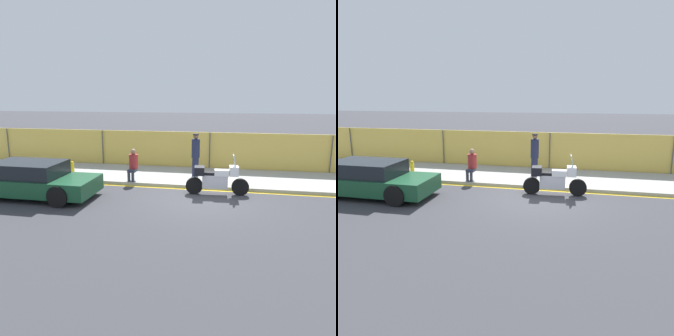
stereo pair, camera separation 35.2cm
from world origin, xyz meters
TOP-DOWN VIEW (x-y plane):
  - ground_plane at (0.00, 0.00)m, footprint 120.00×120.00m
  - sidewalk at (0.00, 2.85)m, footprint 40.64×3.37m
  - curb_paint_stripe at (0.00, 1.07)m, footprint 40.64×0.18m
  - storefront_fence at (0.00, 4.62)m, footprint 38.61×0.17m
  - motorcycle at (0.54, 0.56)m, footprint 2.31×0.61m
  - officer_standing at (-0.49, 2.76)m, footprint 0.35×0.35m
  - person_seated_on_curb at (-2.96, 1.62)m, footprint 0.37×0.67m
  - parked_car_far_background at (-5.90, -0.96)m, footprint 4.46×2.00m
  - fire_hydrant at (-5.94, 2.05)m, footprint 0.18×0.23m

SIDE VIEW (x-z plane):
  - ground_plane at x=0.00m, z-range 0.00..0.00m
  - curb_paint_stripe at x=0.00m, z-range 0.00..0.01m
  - sidewalk at x=0.00m, z-range 0.00..0.13m
  - fire_hydrant at x=-5.94m, z-range 0.13..0.72m
  - motorcycle at x=0.54m, z-range -0.14..1.36m
  - parked_car_far_background at x=-5.90m, z-range -0.01..1.27m
  - person_seated_on_curb at x=-2.96m, z-range 0.20..1.49m
  - storefront_fence at x=0.00m, z-range 0.00..1.86m
  - officer_standing at x=-0.49m, z-range 0.16..2.01m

